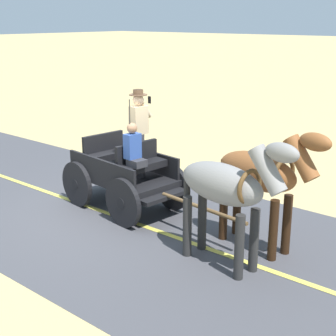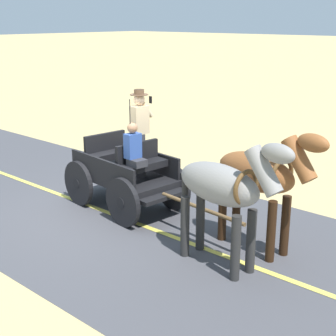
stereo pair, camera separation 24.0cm
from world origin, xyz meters
The scene contains 6 objects.
ground_plane centered at (0.00, 0.00, 0.00)m, with size 200.00×200.00×0.00m, color tan.
road_surface centered at (0.00, 0.00, 0.00)m, with size 5.57×160.00×0.01m, color #424247.
road_centre_stripe centered at (0.00, 0.00, 0.01)m, with size 0.12×160.00×0.00m, color #DBCC4C.
horse_drawn_carriage centered at (-0.47, 0.33, 0.82)m, with size 1.66×4.52×2.50m.
horse_near_side centered at (-0.60, 3.39, 1.32)m, with size 0.79×2.15×2.21m.
horse_off_side centered at (0.31, 3.30, 1.32)m, with size 0.73×2.14×2.21m.
Camera 1 is at (6.44, 7.27, 3.84)m, focal length 53.21 mm.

